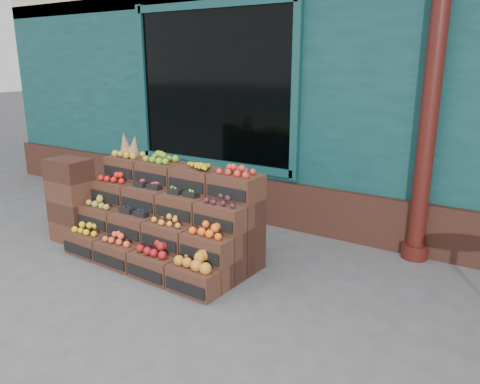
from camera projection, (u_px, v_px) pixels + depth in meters
The scene contains 5 objects.
ground at pixel (215, 306), 4.12m from camera, with size 60.00×60.00×0.00m, color #4D4D50.
shop_facade at pixel (399, 41), 7.58m from camera, with size 12.00×6.24×4.80m.
crate_display at pixel (166, 223), 5.05m from camera, with size 2.08×1.06×1.29m.
spare_crates at pixel (71, 200), 5.50m from camera, with size 0.50×0.35×1.00m.
shopkeeper at pixel (229, 139), 7.05m from camera, with size 0.69×0.45×1.89m, color #1B601E.
Camera 1 is at (2.21, -2.97, 2.08)m, focal length 35.00 mm.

